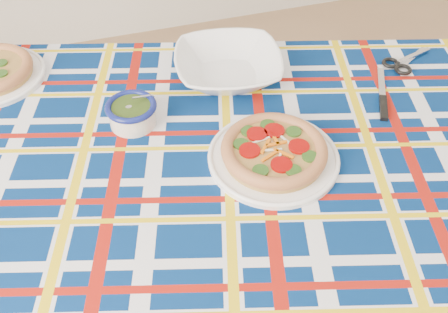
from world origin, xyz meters
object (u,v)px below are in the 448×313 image
object	(u,v)px
dining_table	(193,187)
serving_bowl	(228,67)
main_focaccia_plate	(274,150)
pesto_bowl	(132,112)

from	to	relation	value
dining_table	serving_bowl	xyz separation A→B (m)	(0.16, 0.26, 0.10)
dining_table	main_focaccia_plate	world-z (taller)	main_focaccia_plate
dining_table	main_focaccia_plate	bearing A→B (deg)	2.87
dining_table	pesto_bowl	world-z (taller)	pesto_bowl
dining_table	main_focaccia_plate	distance (m)	0.19
dining_table	pesto_bowl	distance (m)	0.21
pesto_bowl	serving_bowl	world-z (taller)	pesto_bowl
main_focaccia_plate	serving_bowl	bearing A→B (deg)	90.01
dining_table	serving_bowl	world-z (taller)	serving_bowl
serving_bowl	pesto_bowl	bearing A→B (deg)	-158.24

